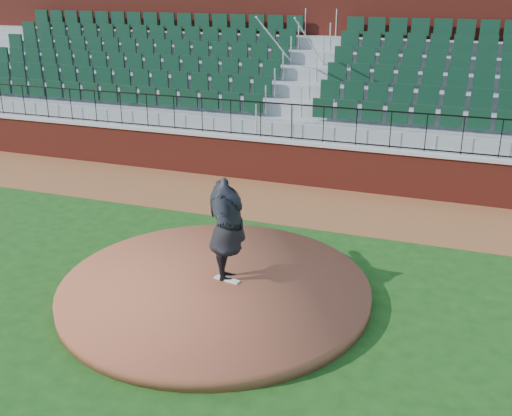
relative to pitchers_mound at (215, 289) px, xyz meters
The scene contains 10 objects.
ground 0.35m from the pitchers_mound, 14.51° to the right, with size 90.00×90.00×0.00m, color #164012.
warning_track 5.33m from the pitchers_mound, 86.62° to the left, with size 34.00×3.20×0.01m, color brown.
field_wall 6.94m from the pitchers_mound, 87.40° to the left, with size 34.00×0.35×1.20m, color maroon.
wall_cap 7.02m from the pitchers_mound, 87.40° to the left, with size 34.00×0.45×0.10m, color #B7B7B7.
wall_railing 7.13m from the pitchers_mound, 87.40° to the left, with size 34.00×0.05×1.00m, color black, non-canonical shape.
seating_stands 9.89m from the pitchers_mound, 88.13° to the left, with size 34.00×5.10×4.60m, color gray, non-canonical shape.
concourse_wall 12.72m from the pitchers_mound, 88.55° to the left, with size 34.00×0.50×5.50m, color maroon.
pitchers_mound is the anchor object (origin of this frame).
pitching_rubber 0.30m from the pitchers_mound, 49.38° to the left, with size 0.51×0.13×0.03m, color white.
pitcher 1.18m from the pitchers_mound, 62.64° to the left, with size 2.49×0.68×2.02m, color black.
Camera 1 is at (3.87, -9.22, 5.66)m, focal length 42.72 mm.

